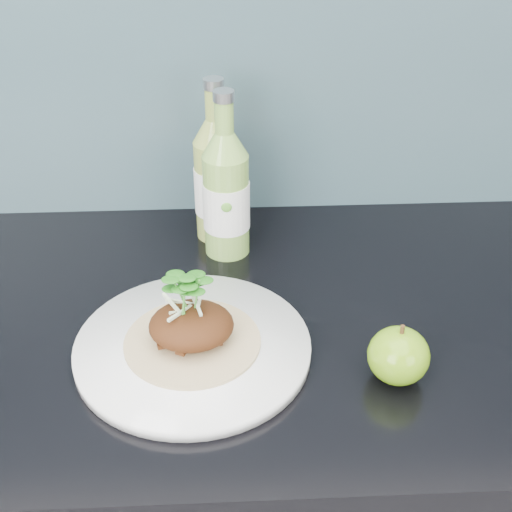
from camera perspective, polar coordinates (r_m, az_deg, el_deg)
The scene contains 5 objects.
dinner_plate at distance 0.88m, azimuth -5.07°, elevation -7.33°, with size 0.29×0.29×0.02m.
pork_taco at distance 0.85m, azimuth -5.20°, elevation -5.43°, with size 0.17×0.17×0.10m.
green_apple at distance 0.84m, azimuth 11.33°, elevation -7.82°, with size 0.09×0.09×0.08m.
cider_bottle_left at distance 1.06m, azimuth -3.16°, elevation 6.13°, with size 0.08×0.08×0.25m.
cider_bottle_right at distance 1.02m, azimuth -2.41°, elevation 4.95°, with size 0.08×0.08×0.25m.
Camera 1 is at (-0.04, 0.96, 1.48)m, focal length 50.00 mm.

